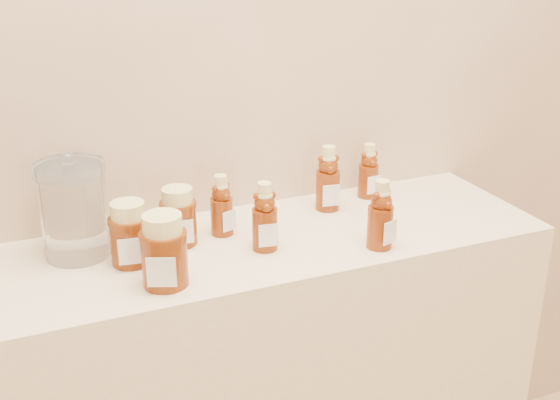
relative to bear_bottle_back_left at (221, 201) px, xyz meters
name	(u,v)px	position (x,y,z in m)	size (l,w,h in m)	color
wall_back	(242,17)	(0.11, 0.14, 0.37)	(3.50, 0.02, 2.70)	tan
bear_bottle_back_left	(221,201)	(0.00, 0.00, 0.00)	(0.05, 0.05, 0.16)	#5B1F07
bear_bottle_back_mid	(328,174)	(0.28, 0.04, 0.01)	(0.06, 0.06, 0.18)	#5B1F07
bear_bottle_back_right	(369,167)	(0.41, 0.07, 0.00)	(0.05, 0.05, 0.16)	#5B1F07
bear_bottle_front_left	(265,212)	(0.06, -0.11, 0.01)	(0.06, 0.06, 0.17)	#5B1F07
bear_bottle_front_right	(381,210)	(0.29, -0.19, 0.01)	(0.06, 0.06, 0.17)	#5B1F07
honey_jar_left	(130,233)	(-0.21, -0.06, -0.01)	(0.08, 0.08, 0.13)	#5B1F07
honey_jar_back	(178,216)	(-0.10, -0.01, -0.01)	(0.08, 0.08, 0.13)	#5B1F07
honey_jar_front	(164,250)	(-0.17, -0.18, -0.01)	(0.09, 0.09, 0.14)	#5B1F07
glass_canister	(73,206)	(-0.31, 0.02, 0.03)	(0.14, 0.14, 0.22)	white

